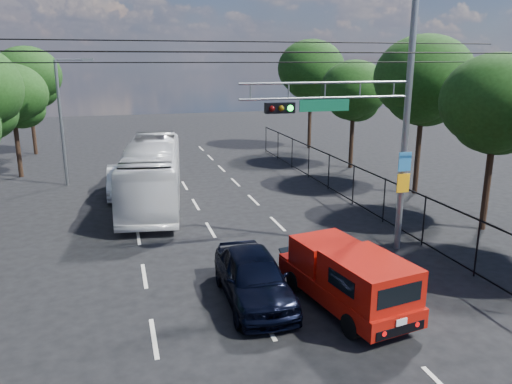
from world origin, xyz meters
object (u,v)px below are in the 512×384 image
object	(u,v)px
red_pickup	(347,276)
white_van	(123,181)
signal_mast	(377,111)
navy_hatchback	(254,277)
white_bus	(153,173)

from	to	relation	value
red_pickup	white_van	xyz separation A→B (m)	(-5.90, 14.68, -0.23)
signal_mast	navy_hatchback	xyz separation A→B (m)	(-5.23, -2.69, -4.47)
navy_hatchback	white_van	bearing A→B (deg)	105.41
red_pickup	white_bus	distance (m)	13.54
white_bus	red_pickup	bearing A→B (deg)	-63.25
white_bus	signal_mast	bearing A→B (deg)	-43.52
signal_mast	navy_hatchback	distance (m)	7.39
signal_mast	white_van	xyz separation A→B (m)	(-8.67, 10.85, -4.48)
red_pickup	navy_hatchback	size ratio (longest dim) A/B	1.14
white_van	red_pickup	bearing A→B (deg)	-66.85
navy_hatchback	white_van	xyz separation A→B (m)	(-3.43, 13.54, -0.01)
white_van	signal_mast	bearing A→B (deg)	-50.11
white_van	navy_hatchback	bearing A→B (deg)	-74.50
signal_mast	navy_hatchback	size ratio (longest dim) A/B	2.09
signal_mast	white_van	size ratio (longest dim) A/B	2.05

